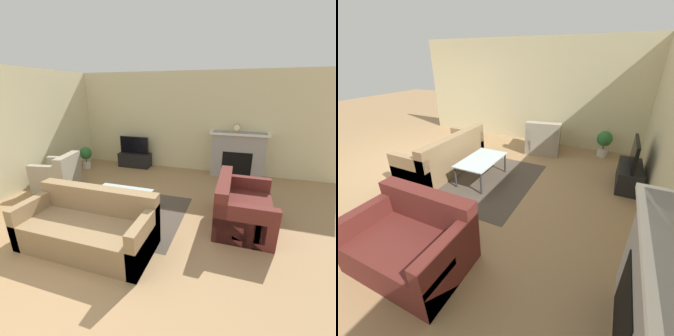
# 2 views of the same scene
# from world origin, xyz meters

# --- Properties ---
(ground_plane) EXTENTS (20.00, 20.00, 0.00)m
(ground_plane) POSITION_xyz_m (0.00, 0.00, 0.00)
(ground_plane) COLOR #9E7A51
(wall_left) EXTENTS (0.06, 7.82, 2.70)m
(wall_left) POSITION_xyz_m (-2.83, 2.41, 1.35)
(wall_left) COLOR beige
(wall_left) RESTS_ON ground_plane
(area_rug) EXTENTS (2.25, 1.83, 0.00)m
(area_rug) POSITION_xyz_m (-0.10, 1.99, 0.00)
(area_rug) COLOR #4C4238
(area_rug) RESTS_ON ground_plane
(fireplace) EXTENTS (1.46, 0.44, 1.19)m
(fireplace) POSITION_xyz_m (1.86, 4.62, 0.62)
(fireplace) COLOR #9E9993
(fireplace) RESTS_ON ground_plane
(tv_stand) EXTENTS (0.95, 0.40, 0.42)m
(tv_stand) POSITION_xyz_m (-1.09, 4.54, 0.21)
(tv_stand) COLOR black
(tv_stand) RESTS_ON ground_plane
(tv) EXTENTS (0.89, 0.06, 0.50)m
(tv) POSITION_xyz_m (-1.09, 4.53, 0.67)
(tv) COLOR black
(tv) RESTS_ON tv_stand
(couch_sectional) EXTENTS (1.96, 0.87, 0.82)m
(couch_sectional) POSITION_xyz_m (-0.13, 0.97, 0.29)
(couch_sectional) COLOR #8C704C
(couch_sectional) RESTS_ON ground_plane
(couch_loveseat) EXTENTS (0.91, 1.33, 0.82)m
(couch_loveseat) POSITION_xyz_m (2.00, 2.24, 0.29)
(couch_loveseat) COLOR #5B231E
(couch_loveseat) RESTS_ON ground_plane
(armchair_by_window) EXTENTS (0.96, 0.96, 0.82)m
(armchair_by_window) POSITION_xyz_m (-2.10, 2.54, 0.30)
(armchair_by_window) COLOR #9E937F
(armchair_by_window) RESTS_ON ground_plane
(coffee_table) EXTENTS (1.05, 0.63, 0.44)m
(coffee_table) POSITION_xyz_m (-0.10, 1.90, 0.40)
(coffee_table) COLOR #333338
(coffee_table) RESTS_ON ground_plane
(potted_plant) EXTENTS (0.36, 0.36, 0.63)m
(potted_plant) POSITION_xyz_m (-2.41, 3.97, 0.38)
(potted_plant) COLOR beige
(potted_plant) RESTS_ON ground_plane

